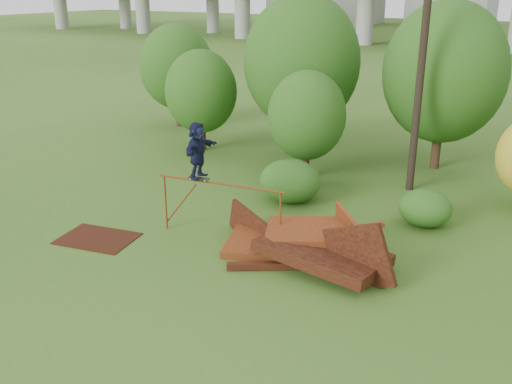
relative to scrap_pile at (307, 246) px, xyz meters
The scene contains 14 objects.
ground 2.02m from the scrap_pile, 122.04° to the right, with size 240.00×240.00×0.00m, color #2D5116.
scrap_pile is the anchor object (origin of this frame).
grind_rail 3.06m from the scrap_pile, behind, with size 4.14×0.57×1.82m.
skateboard 3.89m from the scrap_pile, behind, with size 0.69×0.26×0.07m.
skater 4.29m from the scrap_pile, behind, with size 1.59×0.51×1.72m, color #131733.
flat_plate 6.50m from the scrap_pile, 162.45° to the right, with size 2.27×1.62×0.03m, color black.
tree_0 12.27m from the scrap_pile, 138.86° to the left, with size 3.30×3.30×4.66m.
tree_1 11.36m from the scrap_pile, 116.67° to the left, with size 5.10×5.10×7.09m.
tree_2 7.57m from the scrap_pile, 115.42° to the left, with size 3.07×3.07×4.32m.
tree_3 11.13m from the scrap_pile, 83.91° to the left, with size 4.95×4.95×6.87m.
tree_6 17.39m from the scrap_pile, 139.00° to the left, with size 3.92×3.92×5.48m.
shrub_left 4.62m from the scrap_pile, 122.42° to the left, with size 2.21×2.04×1.53m, color #134211.
shrub_right 4.67m from the scrap_pile, 60.66° to the left, with size 1.71×1.57×1.21m, color #134211.
utility_pole 8.70m from the scrap_pile, 82.62° to the left, with size 1.40×0.28×10.04m.
Camera 1 is at (7.02, -11.75, 7.41)m, focal length 40.00 mm.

